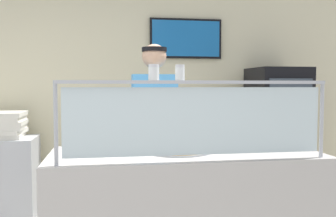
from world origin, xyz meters
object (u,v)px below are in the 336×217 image
object	(u,v)px
parmesan_shaker	(154,73)
pizza_box_stack	(0,125)
worker_figure	(155,132)
drink_fridge	(277,136)
pizza_server	(174,146)
pizza_tray	(179,149)
pepper_flake_shaker	(180,74)

from	to	relation	value
parmesan_shaker	pizza_box_stack	bearing A→B (deg)	124.77
worker_figure	drink_fridge	size ratio (longest dim) A/B	1.09
pizza_server	parmesan_shaker	bearing A→B (deg)	-112.32
pizza_server	parmesan_shaker	size ratio (longest dim) A/B	2.99
pizza_server	pizza_tray	bearing A→B (deg)	34.22
pizza_tray	pizza_server	xyz separation A→B (m)	(-0.04, -0.02, 0.02)
pizza_tray	pepper_flake_shaker	world-z (taller)	pepper_flake_shaker
pizza_tray	drink_fridge	bearing A→B (deg)	47.58
pizza_server	drink_fridge	bearing A→B (deg)	53.14
worker_figure	drink_fridge	xyz separation A→B (m)	(1.58, 0.97, -0.20)
worker_figure	pizza_tray	bearing A→B (deg)	-83.63
parmesan_shaker	pepper_flake_shaker	bearing A→B (deg)	0.00
pizza_tray	pizza_box_stack	bearing A→B (deg)	134.52
pizza_server	drink_fridge	xyz separation A→B (m)	(1.54, 1.67, -0.18)
parmesan_shaker	pepper_flake_shaker	world-z (taller)	same
pizza_tray	pepper_flake_shaker	distance (m)	0.62
pizza_box_stack	worker_figure	bearing A→B (deg)	-31.56
parmesan_shaker	drink_fridge	world-z (taller)	drink_fridge
pepper_flake_shaker	parmesan_shaker	bearing A→B (deg)	180.00
pepper_flake_shaker	worker_figure	bearing A→B (deg)	90.78
pizza_server	pepper_flake_shaker	xyz separation A→B (m)	(-0.02, -0.34, 0.49)
pizza_tray	pizza_server	bearing A→B (deg)	-151.69
pepper_flake_shaker	pizza_box_stack	distance (m)	2.52
pizza_tray	drink_fridge	size ratio (longest dim) A/B	0.30
pizza_tray	parmesan_shaker	distance (m)	0.66
parmesan_shaker	pepper_flake_shaker	xyz separation A→B (m)	(0.16, 0.00, -0.00)
parmesan_shaker	worker_figure	xyz separation A→B (m)	(0.14, 1.04, -0.47)
worker_figure	pepper_flake_shaker	bearing A→B (deg)	-89.22
pepper_flake_shaker	drink_fridge	xyz separation A→B (m)	(1.57, 2.00, -0.67)
drink_fridge	pizza_box_stack	distance (m)	3.09
pizza_server	worker_figure	world-z (taller)	worker_figure
pizza_tray	pizza_box_stack	world-z (taller)	pizza_box_stack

